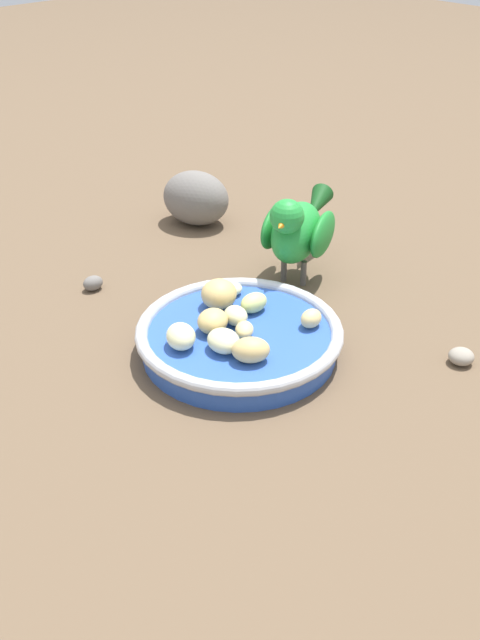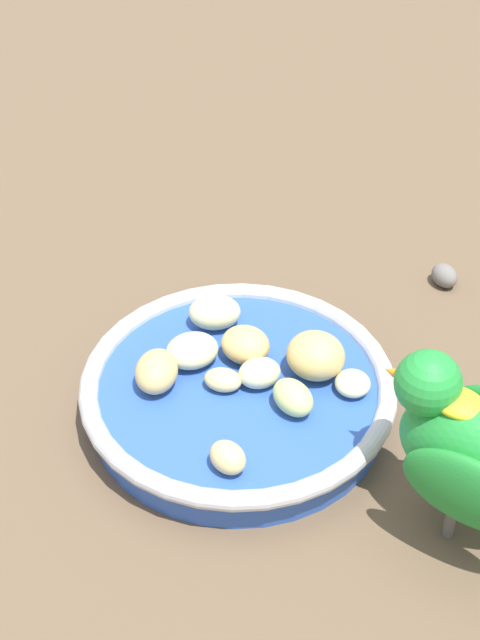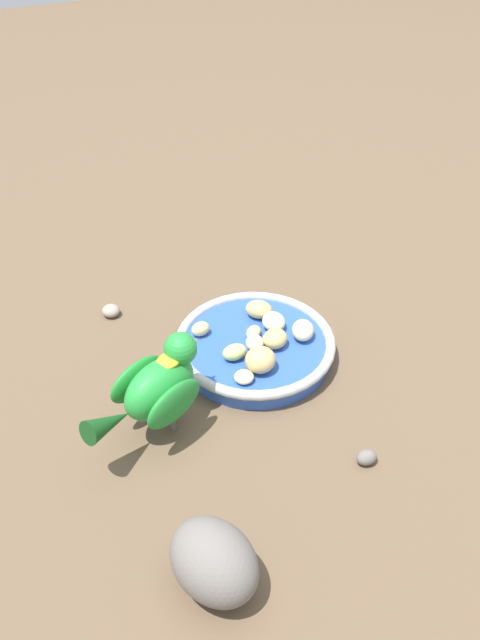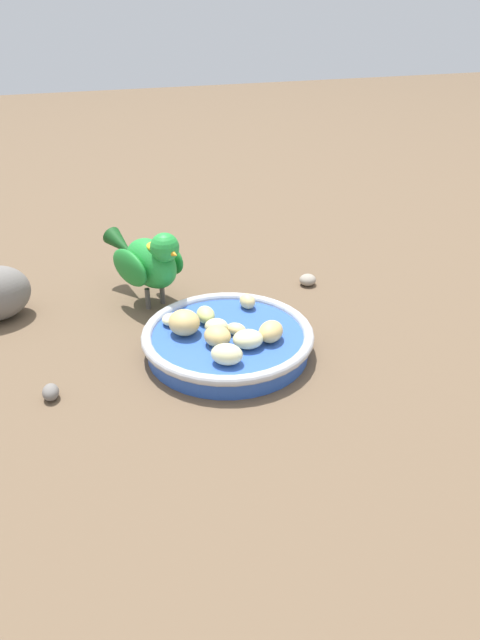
% 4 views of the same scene
% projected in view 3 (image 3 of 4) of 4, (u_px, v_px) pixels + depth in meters
% --- Properties ---
extents(ground_plane, '(4.00, 4.00, 0.00)m').
position_uv_depth(ground_plane, '(279.00, 359.00, 0.86)').
color(ground_plane, brown).
extents(feeding_bowl, '(0.21, 0.21, 0.03)m').
position_uv_depth(feeding_bowl, '(255.00, 346.00, 0.86)').
color(feeding_bowl, '#2D56B7').
rests_on(feeding_bowl, ground_plane).
extents(apple_piece_0, '(0.04, 0.04, 0.02)m').
position_uv_depth(apple_piece_0, '(275.00, 339.00, 0.84)').
color(apple_piece_0, tan).
rests_on(apple_piece_0, feeding_bowl).
extents(apple_piece_1, '(0.03, 0.03, 0.01)m').
position_uv_depth(apple_piece_1, '(254.00, 332.00, 0.85)').
color(apple_piece_1, '#E5C67F').
rests_on(apple_piece_1, feeding_bowl).
extents(apple_piece_2, '(0.04, 0.04, 0.02)m').
position_uv_depth(apple_piece_2, '(274.00, 322.00, 0.87)').
color(apple_piece_2, beige).
rests_on(apple_piece_2, feeding_bowl).
extents(apple_piece_3, '(0.05, 0.04, 0.02)m').
position_uv_depth(apple_piece_3, '(259.00, 309.00, 0.88)').
color(apple_piece_3, tan).
rests_on(apple_piece_3, feeding_bowl).
extents(apple_piece_4, '(0.03, 0.02, 0.02)m').
position_uv_depth(apple_piece_4, '(201.00, 329.00, 0.86)').
color(apple_piece_4, '#E5C67F').
rests_on(apple_piece_4, feeding_bowl).
extents(apple_piece_5, '(0.03, 0.03, 0.02)m').
position_uv_depth(apple_piece_5, '(255.00, 343.00, 0.83)').
color(apple_piece_5, beige).
rests_on(apple_piece_5, feeding_bowl).
extents(apple_piece_6, '(0.04, 0.05, 0.02)m').
position_uv_depth(apple_piece_6, '(302.00, 329.00, 0.85)').
color(apple_piece_6, beige).
rests_on(apple_piece_6, feeding_bowl).
extents(apple_piece_7, '(0.03, 0.03, 0.01)m').
position_uv_depth(apple_piece_7, '(244.00, 377.00, 0.79)').
color(apple_piece_7, beige).
rests_on(apple_piece_7, feeding_bowl).
extents(apple_piece_8, '(0.05, 0.05, 0.03)m').
position_uv_depth(apple_piece_8, '(260.00, 360.00, 0.80)').
color(apple_piece_8, tan).
rests_on(apple_piece_8, feeding_bowl).
extents(apple_piece_9, '(0.03, 0.02, 0.02)m').
position_uv_depth(apple_piece_9, '(235.00, 352.00, 0.82)').
color(apple_piece_9, '#C6D17A').
rests_on(apple_piece_9, feeding_bowl).
extents(parrot, '(0.16, 0.10, 0.12)m').
position_uv_depth(parrot, '(157.00, 387.00, 0.73)').
color(parrot, '#59544C').
rests_on(parrot, ground_plane).
extents(rock_large, '(0.10, 0.11, 0.07)m').
position_uv_depth(rock_large, '(214.00, 561.00, 0.60)').
color(rock_large, slate).
rests_on(rock_large, ground_plane).
extents(pebble_0, '(0.03, 0.02, 0.02)m').
position_uv_depth(pebble_0, '(367.00, 457.00, 0.72)').
color(pebble_0, slate).
rests_on(pebble_0, ground_plane).
extents(pebble_1, '(0.04, 0.04, 0.02)m').
position_uv_depth(pebble_1, '(111.00, 311.00, 0.93)').
color(pebble_1, gray).
rests_on(pebble_1, ground_plane).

